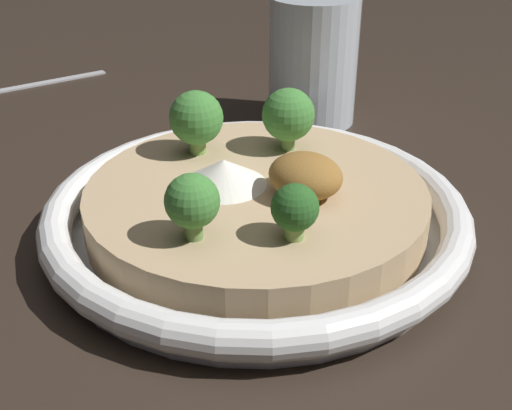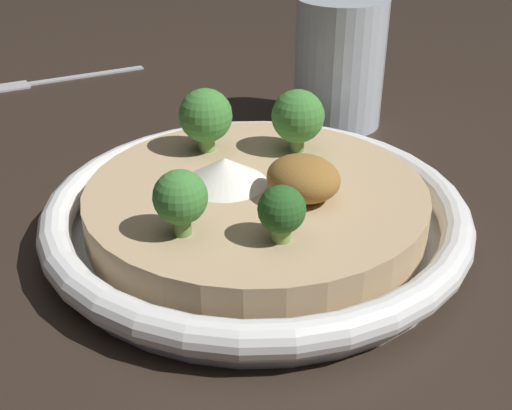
{
  "view_description": "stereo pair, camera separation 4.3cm",
  "coord_description": "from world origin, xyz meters",
  "px_view_note": "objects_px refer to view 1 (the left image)",
  "views": [
    {
      "loc": [
        0.25,
        -0.28,
        0.23
      ],
      "look_at": [
        0.0,
        0.0,
        0.02
      ],
      "focal_mm": 45.0,
      "sensor_mm": 36.0,
      "label": 1
    },
    {
      "loc": [
        0.28,
        -0.25,
        0.23
      ],
      "look_at": [
        0.0,
        0.0,
        0.02
      ],
      "focal_mm": 45.0,
      "sensor_mm": 36.0,
      "label": 2
    }
  ],
  "objects_px": {
    "broccoli_left": "(196,119)",
    "broccoli_front": "(192,202)",
    "fork_utensil": "(3,90)",
    "broccoli_back_left": "(288,115)",
    "broccoli_right": "(295,209)",
    "risotto_bowl": "(256,211)",
    "drinking_glass": "(313,61)"
  },
  "relations": [
    {
      "from": "broccoli_right",
      "to": "risotto_bowl",
      "type": "bearing_deg",
      "value": 150.57
    },
    {
      "from": "risotto_bowl",
      "to": "broccoli_front",
      "type": "xyz_separation_m",
      "value": [
        0.02,
        -0.07,
        0.04
      ]
    },
    {
      "from": "broccoli_left",
      "to": "broccoli_back_left",
      "type": "relative_size",
      "value": 1.01
    },
    {
      "from": "broccoli_front",
      "to": "fork_utensil",
      "type": "height_order",
      "value": "broccoli_front"
    },
    {
      "from": "broccoli_right",
      "to": "fork_utensil",
      "type": "relative_size",
      "value": 0.18
    },
    {
      "from": "drinking_glass",
      "to": "fork_utensil",
      "type": "height_order",
      "value": "drinking_glass"
    },
    {
      "from": "broccoli_right",
      "to": "drinking_glass",
      "type": "relative_size",
      "value": 0.29
    },
    {
      "from": "risotto_bowl",
      "to": "fork_utensil",
      "type": "height_order",
      "value": "risotto_bowl"
    },
    {
      "from": "broccoli_right",
      "to": "broccoli_front",
      "type": "bearing_deg",
      "value": -138.35
    },
    {
      "from": "fork_utensil",
      "to": "broccoli_left",
      "type": "bearing_deg",
      "value": 99.48
    },
    {
      "from": "broccoli_left",
      "to": "fork_utensil",
      "type": "xyz_separation_m",
      "value": [
        -0.34,
        0.02,
        -0.06
      ]
    },
    {
      "from": "fork_utensil",
      "to": "broccoli_front",
      "type": "bearing_deg",
      "value": 89.3
    },
    {
      "from": "broccoli_front",
      "to": "broccoli_left",
      "type": "bearing_deg",
      "value": 135.27
    },
    {
      "from": "broccoli_right",
      "to": "fork_utensil",
      "type": "height_order",
      "value": "broccoli_right"
    },
    {
      "from": "broccoli_right",
      "to": "drinking_glass",
      "type": "height_order",
      "value": "drinking_glass"
    },
    {
      "from": "broccoli_back_left",
      "to": "broccoli_left",
      "type": "bearing_deg",
      "value": -132.27
    },
    {
      "from": "risotto_bowl",
      "to": "broccoli_right",
      "type": "distance_m",
      "value": 0.08
    },
    {
      "from": "drinking_glass",
      "to": "fork_utensil",
      "type": "bearing_deg",
      "value": -152.31
    },
    {
      "from": "risotto_bowl",
      "to": "drinking_glass",
      "type": "height_order",
      "value": "drinking_glass"
    },
    {
      "from": "broccoli_back_left",
      "to": "fork_utensil",
      "type": "distance_m",
      "value": 0.39
    },
    {
      "from": "broccoli_right",
      "to": "broccoli_left",
      "type": "xyz_separation_m",
      "value": [
        -0.13,
        0.04,
        0.01
      ]
    },
    {
      "from": "risotto_bowl",
      "to": "broccoli_right",
      "type": "relative_size",
      "value": 8.48
    },
    {
      "from": "broccoli_front",
      "to": "broccoli_back_left",
      "type": "distance_m",
      "value": 0.14
    },
    {
      "from": "broccoli_front",
      "to": "fork_utensil",
      "type": "relative_size",
      "value": 0.21
    },
    {
      "from": "broccoli_right",
      "to": "broccoli_front",
      "type": "height_order",
      "value": "broccoli_front"
    },
    {
      "from": "broccoli_right",
      "to": "broccoli_back_left",
      "type": "height_order",
      "value": "broccoli_back_left"
    },
    {
      "from": "broccoli_left",
      "to": "drinking_glass",
      "type": "relative_size",
      "value": 0.4
    },
    {
      "from": "broccoli_right",
      "to": "broccoli_left",
      "type": "bearing_deg",
      "value": 160.52
    },
    {
      "from": "broccoli_left",
      "to": "broccoli_front",
      "type": "xyz_separation_m",
      "value": [
        0.08,
        -0.08,
        -0.0
      ]
    },
    {
      "from": "broccoli_front",
      "to": "risotto_bowl",
      "type": "bearing_deg",
      "value": 102.69
    },
    {
      "from": "drinking_glass",
      "to": "fork_utensil",
      "type": "xyz_separation_m",
      "value": [
        -0.3,
        -0.16,
        -0.06
      ]
    },
    {
      "from": "broccoli_front",
      "to": "broccoli_back_left",
      "type": "bearing_deg",
      "value": 106.4
    }
  ]
}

